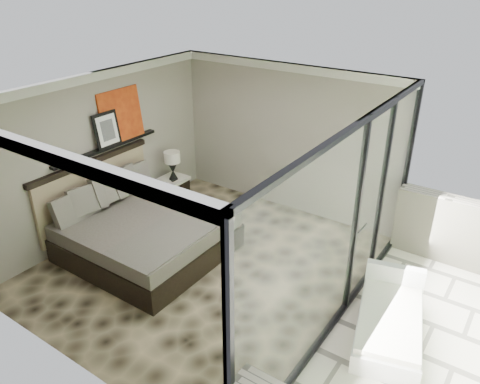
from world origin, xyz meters
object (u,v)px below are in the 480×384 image
Objects in this scene: nightstand at (174,190)px; lounger at (389,322)px; bed at (142,231)px; table_lamp at (172,162)px.

nightstand is 4.99m from lounger.
bed reaches higher than lounger.
table_lamp is 0.33× the size of lounger.
table_lamp is 4.99m from lounger.
bed is at bearing -65.18° from table_lamp.
lounger is (4.82, -1.28, -0.05)m from nightstand.
lounger is at bearing 5.46° from bed.
table_lamp is (-0.75, 1.62, 0.50)m from bed.
table_lamp is at bearing 114.82° from bed.
nightstand is 0.86× the size of table_lamp.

